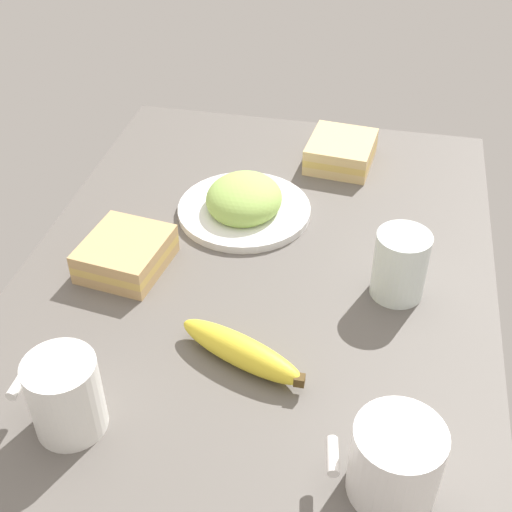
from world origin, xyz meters
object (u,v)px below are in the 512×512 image
(banana, at_px, (241,351))
(glass_of_milk, at_px, (400,265))
(plate_of_food, at_px, (244,203))
(sandwich_side, at_px, (126,254))
(coffee_mug_milky, at_px, (395,461))
(sandwich_main, at_px, (341,152))
(coffee_mug_black, at_px, (65,395))

(banana, bearing_deg, glass_of_milk, -45.73)
(plate_of_food, relative_size, sandwich_side, 1.56)
(coffee_mug_milky, xyz_separation_m, sandwich_main, (0.61, 0.12, -0.02))
(plate_of_food, xyz_separation_m, banana, (-0.30, -0.06, -0.00))
(sandwich_side, bearing_deg, glass_of_milk, -85.91)
(plate_of_food, bearing_deg, banana, -168.00)
(plate_of_food, relative_size, coffee_mug_milky, 1.80)
(sandwich_side, bearing_deg, plate_of_food, -39.58)
(sandwich_main, xyz_separation_m, glass_of_milk, (-0.31, -0.11, 0.02))
(plate_of_food, xyz_separation_m, coffee_mug_black, (-0.42, 0.09, 0.03))
(sandwich_main, relative_size, glass_of_milk, 1.35)
(plate_of_food, relative_size, coffee_mug_black, 2.09)
(coffee_mug_milky, relative_size, sandwich_side, 0.87)
(coffee_mug_black, distance_m, sandwich_side, 0.27)
(coffee_mug_milky, distance_m, sandwich_side, 0.46)
(plate_of_food, xyz_separation_m, glass_of_milk, (-0.13, -0.24, 0.02))
(coffee_mug_black, relative_size, sandwich_side, 0.74)
(coffee_mug_black, xyz_separation_m, sandwich_side, (0.27, 0.04, -0.03))
(sandwich_main, bearing_deg, sandwich_side, 142.65)
(coffee_mug_milky, bearing_deg, banana, 53.66)
(plate_of_food, height_order, glass_of_milk, glass_of_milk)
(coffee_mug_milky, distance_m, sandwich_main, 0.62)
(coffee_mug_milky, relative_size, banana, 0.66)
(coffee_mug_black, height_order, sandwich_side, coffee_mug_black)
(coffee_mug_black, xyz_separation_m, glass_of_milk, (0.29, -0.33, -0.01))
(plate_of_food, bearing_deg, coffee_mug_black, 167.41)
(coffee_mug_black, bearing_deg, coffee_mug_milky, -91.34)
(plate_of_food, distance_m, coffee_mug_milky, 0.50)
(sandwich_main, bearing_deg, glass_of_milk, -160.63)
(plate_of_food, xyz_separation_m, coffee_mug_milky, (-0.43, -0.24, 0.02))
(plate_of_food, height_order, coffee_mug_milky, coffee_mug_milky)
(plate_of_food, xyz_separation_m, sandwich_side, (-0.16, 0.13, 0.00))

